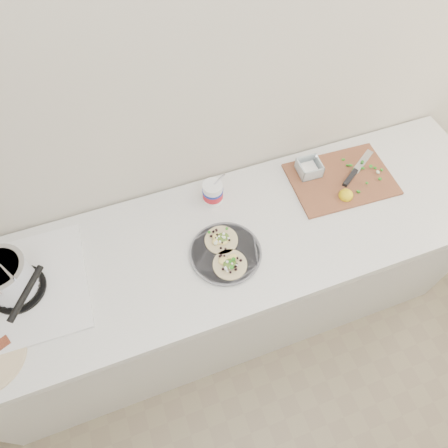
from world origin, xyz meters
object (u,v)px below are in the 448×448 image
object	(u,v)px
taco_plate	(226,252)
tub	(213,191)
cutboard	(339,176)
stove	(12,283)

from	to	relation	value
taco_plate	tub	xyz separation A→B (m)	(0.04, 0.27, 0.05)
taco_plate	tub	size ratio (longest dim) A/B	1.44
taco_plate	cutboard	world-z (taller)	cutboard
taco_plate	tub	bearing A→B (deg)	80.67
stove	taco_plate	size ratio (longest dim) A/B	1.75
tub	cutboard	world-z (taller)	tub
cutboard	taco_plate	bearing A→B (deg)	-160.12
stove	tub	xyz separation A→B (m)	(0.82, 0.16, -0.02)
tub	cutboard	xyz separation A→B (m)	(0.57, -0.08, -0.05)
tub	cutboard	bearing A→B (deg)	-7.98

